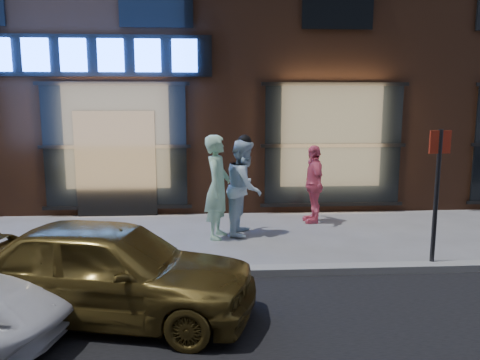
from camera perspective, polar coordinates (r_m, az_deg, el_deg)
The scene contains 8 objects.
ground at distance 7.56m, azimuth -20.34°, elevation -11.26°, with size 90.00×90.00×0.00m, color slate.
curb at distance 7.54m, azimuth -20.36°, elevation -10.84°, with size 60.00×0.25×0.12m, color gray.
storefront_building at distance 15.12m, azimuth -12.40°, elevation 19.02°, with size 30.20×8.28×10.30m.
man_bowtie at distance 8.95m, azimuth -2.75°, elevation -0.85°, with size 0.73×0.48×1.99m, color #B5EFC4.
man_cap at distance 9.21m, azimuth 0.54°, elevation -0.86°, with size 0.92×0.71×1.89m, color white.
passerby at distance 10.25m, azimuth 8.95°, elevation -0.48°, with size 0.99×0.41×1.69m, color #F56581.
gold_sedan at distance 5.95m, azimuth -15.79°, elevation -10.46°, with size 1.44×3.59×1.22m, color olive.
sign_post at distance 7.79m, azimuth 22.89°, elevation -0.66°, with size 0.35×0.07×2.20m.
Camera 1 is at (2.17, -6.76, 2.61)m, focal length 35.00 mm.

